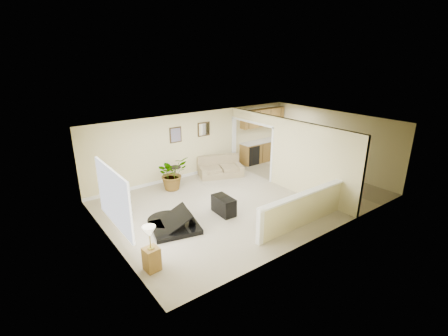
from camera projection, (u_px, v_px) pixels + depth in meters
floor at (246, 199)px, 10.89m from camera, size 9.00×9.00×0.00m
back_wall at (197, 144)px, 12.74m from camera, size 9.00×0.04×2.50m
front_wall at (324, 194)px, 8.20m from camera, size 9.00×0.04×2.50m
left_wall at (107, 198)px, 7.94m from camera, size 0.04×6.00×2.50m
right_wall at (332, 142)px, 13.00m from camera, size 0.04×6.00×2.50m
ceiling at (248, 125)px, 10.05m from camera, size 9.00×6.00×0.04m
kitchen_vinyl at (307, 178)px, 12.66m from camera, size 2.70×6.00×0.01m
interior_partition at (280, 153)px, 11.69m from camera, size 0.18×5.99×2.50m
pony_half_wall at (302, 209)px, 9.02m from camera, size 3.42×0.22×1.00m
left_window at (113, 198)px, 7.50m from camera, size 0.05×2.15×1.45m
wall_art_left at (176, 135)px, 12.02m from camera, size 0.48×0.04×0.58m
wall_mirror at (204, 129)px, 12.70m from camera, size 0.55×0.04×0.55m
kitchen_cabinets at (261, 142)px, 14.46m from camera, size 2.36×0.65×2.33m
piano at (171, 212)px, 8.86m from camera, size 1.69×1.70×1.20m
piano_bench at (224, 205)px, 9.79m from camera, size 0.44×0.82×0.54m
loveseat at (220, 166)px, 12.89m from camera, size 2.02×1.51×0.97m
accent_table at (175, 173)px, 12.07m from camera, size 0.44×0.44×0.64m
palm_plant at (172, 173)px, 11.49m from camera, size 1.20×1.08×1.19m
small_plant at (236, 166)px, 13.42m from camera, size 0.34×0.34×0.50m
lamp_stand at (151, 252)px, 7.16m from camera, size 0.35×0.35×1.10m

